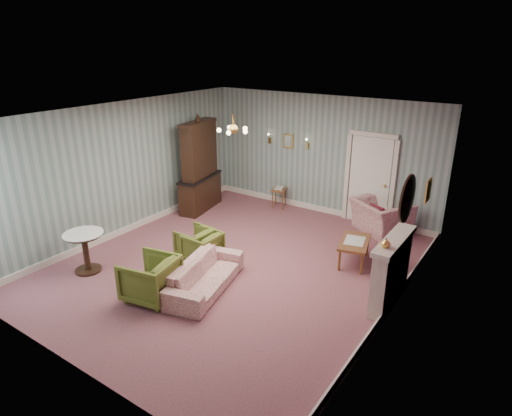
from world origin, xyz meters
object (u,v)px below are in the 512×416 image
Objects in this scene: coffee_table at (354,252)px; side_table_black at (397,258)px; pedestal_table at (86,252)px; olive_chair_a at (150,277)px; dresser at (199,164)px; fireplace at (391,271)px; sofa_chintz at (205,270)px; olive_chair_b at (202,245)px; olive_chair_c at (195,241)px; wingback_chair at (381,211)px.

side_table_black is (0.80, 0.15, 0.04)m from coffee_table.
olive_chair_a is at bearing 0.69° from pedestal_table.
fireplace is (5.42, -1.54, -0.62)m from dresser.
sofa_chintz reaches higher than coffee_table.
olive_chair_b is 3.73m from side_table_black.
wingback_chair is at bearing 143.22° from olive_chair_c.
sofa_chintz is (0.99, -0.86, 0.03)m from olive_chair_c.
sofa_chintz is 2.38m from pedestal_table.
wingback_chair reaches higher than olive_chair_a.
olive_chair_c is at bearing 35.07° from sofa_chintz.
pedestal_table is (-1.26, -1.62, 0.07)m from olive_chair_c.
fireplace is at bearing -79.26° from side_table_black.
wingback_chair is 0.83× the size of fireplace.
olive_chair_b reaches higher than side_table_black.
pedestal_table is at bearing 82.20° from wingback_chair.
olive_chair_a is 0.59× the size of fireplace.
sofa_chintz is 1.59× the size of wingback_chair.
side_table_black is at bearing 118.82° from olive_chair_b.
fireplace is at bearing 101.11° from olive_chair_c.
pedestal_table is (-1.69, -0.02, -0.02)m from olive_chair_a.
wingback_chair is 0.48× the size of dresser.
sofa_chintz reaches higher than olive_chair_c.
olive_chair_c is at bearing -62.69° from dresser.
fireplace is (3.33, 2.14, 0.17)m from olive_chair_a.
pedestal_table is at bearing -95.12° from dresser.
pedestal_table is at bearing -142.20° from coffee_table.
olive_chair_b is at bearing 84.93° from wingback_chair.
olive_chair_c is 0.83× the size of pedestal_table.
coffee_table is (4.41, -0.59, -0.96)m from dresser.
olive_chair_c reaches higher than coffee_table.
olive_chair_a is at bearing 129.07° from sofa_chintz.
wingback_chair is at bearing 50.87° from pedestal_table.
wingback_chair is (2.67, 3.21, 0.18)m from olive_chair_c.
fireplace is at bearing -77.15° from sofa_chintz.
fireplace is 1.43m from coffee_table.
side_table_black is at bearing 117.80° from olive_chair_c.
dresser reaches higher than wingback_chair.
dresser is (-1.65, 2.08, 0.87)m from olive_chair_c.
wingback_chair is (1.68, 4.07, 0.15)m from sofa_chintz.
olive_chair_b is 0.36× the size of sofa_chintz.
side_table_black is (0.88, -1.57, -0.23)m from wingback_chair.
pedestal_table is (-3.93, -4.84, -0.11)m from wingback_chair.
sofa_chintz is 0.77× the size of dresser.
olive_chair_b is (-0.18, 1.53, -0.08)m from olive_chair_a.
olive_chair_b reaches higher than olive_chair_c.
wingback_chair is at bearing 143.91° from olive_chair_a.
side_table_black is at bearing -15.93° from dresser.
olive_chair_a is 4.30m from dresser.
pedestal_table reaches higher than side_table_black.
olive_chair_a is 1.26× the size of olive_chair_c.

